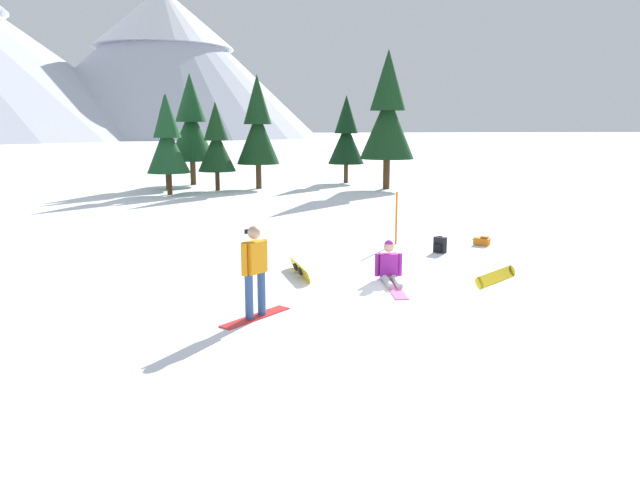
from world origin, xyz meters
TOP-DOWN VIEW (x-y plane):
  - ground_plane at (0.00, 0.00)m, footprint 800.00×800.00m
  - snowboarder_foreground at (-3.73, -0.57)m, footprint 1.38×1.23m
  - snowboarder_midground at (-0.53, 1.44)m, footprint 0.67×1.81m
  - loose_snowboard_far_spare at (1.80, 0.94)m, footprint 1.56×1.17m
  - loose_snowboard_near_right at (-2.44, 2.38)m, footprint 0.25×1.79m
  - backpack_black at (1.80, 4.20)m, footprint 0.37×0.38m
  - backpack_orange at (3.46, 4.99)m, footprint 0.55×0.54m
  - trail_marker_pole at (1.00, 5.63)m, footprint 0.06×0.06m
  - pine_tree_slender at (-1.50, 22.89)m, footprint 2.43×2.43m
  - pine_tree_twin at (-6.33, 20.54)m, footprint 2.19×2.19m
  - pine_tree_tall at (5.60, 21.31)m, footprint 3.05×3.05m
  - pine_tree_young at (4.23, 25.42)m, footprint 2.25×2.25m
  - pine_tree_broad at (-3.84, 22.21)m, footprint 2.07×2.07m
  - pine_tree_leaning at (-6.54, 23.20)m, footprint 2.05×2.05m
  - pine_tree_short at (-5.21, 25.95)m, footprint 2.85×2.85m
  - peak_north_spur at (-16.11, 200.01)m, footprint 102.60×102.60m

SIDE VIEW (x-z plane):
  - ground_plane at x=0.00m, z-range 0.00..0.00m
  - backpack_orange at x=3.46m, z-range -0.01..0.26m
  - loose_snowboard_far_spare at x=1.80m, z-range 0.00..0.26m
  - loose_snowboard_near_right at x=-2.44m, z-range 0.00..0.29m
  - backpack_black at x=1.80m, z-range -0.02..0.45m
  - snowboarder_midground at x=-0.53m, z-range -0.15..0.77m
  - trail_marker_pole at x=1.00m, z-range 0.00..1.56m
  - snowboarder_foreground at x=-3.73m, z-range 0.05..1.75m
  - pine_tree_broad at x=-3.84m, z-range 0.22..5.04m
  - pine_tree_twin at x=-6.33m, z-range 0.23..5.36m
  - pine_tree_leaning at x=-6.54m, z-range 0.24..5.47m
  - pine_tree_young at x=4.23m, z-range 0.25..5.65m
  - pine_tree_slender at x=-1.50m, z-range 0.29..6.63m
  - pine_tree_short at x=-5.21m, z-range 0.30..6.92m
  - pine_tree_tall at x=5.60m, z-range 0.35..8.02m
  - peak_north_spur at x=-16.11m, z-range 1.09..49.61m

